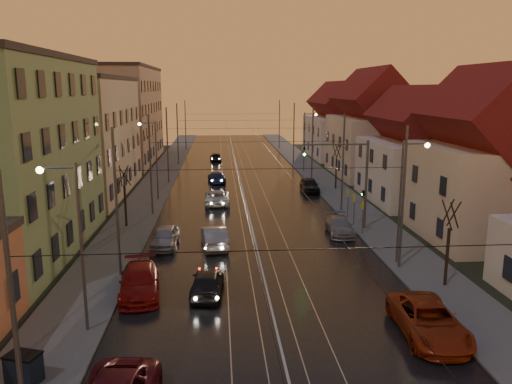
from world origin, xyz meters
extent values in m
plane|color=black|center=(0.00, 0.00, 0.00)|extent=(160.00, 160.00, 0.00)
cube|color=black|center=(0.00, 40.00, 0.02)|extent=(16.00, 120.00, 0.04)
cube|color=#4C4C4C|center=(-10.00, 40.00, 0.07)|extent=(4.00, 120.00, 0.15)
cube|color=#4C4C4C|center=(10.00, 40.00, 0.07)|extent=(4.00, 120.00, 0.15)
cube|color=gray|center=(-2.20, 40.00, 0.06)|extent=(0.06, 120.00, 0.03)
cube|color=gray|center=(-0.77, 40.00, 0.06)|extent=(0.06, 120.00, 0.03)
cube|color=gray|center=(0.77, 40.00, 0.06)|extent=(0.06, 120.00, 0.03)
cube|color=gray|center=(2.20, 40.00, 0.06)|extent=(0.06, 120.00, 0.03)
cube|color=#BAB290|center=(-17.50, 34.00, 6.00)|extent=(10.00, 20.00, 12.00)
cube|color=#927A5E|center=(-17.50, 58.00, 7.00)|extent=(10.00, 24.00, 14.00)
cube|color=beige|center=(17.00, 15.00, 3.50)|extent=(8.50, 10.00, 7.00)
pyramid|color=#5A1416|center=(17.00, 15.00, 8.90)|extent=(8.67, 10.20, 3.80)
cube|color=silver|center=(17.00, 28.00, 3.00)|extent=(9.00, 12.00, 6.00)
pyramid|color=#5A1416|center=(17.00, 28.00, 7.60)|extent=(9.18, 12.24, 3.20)
cube|color=beige|center=(17.00, 43.00, 3.75)|extent=(9.00, 14.00, 7.50)
pyramid|color=#5A1416|center=(17.00, 43.00, 9.50)|extent=(9.18, 14.28, 4.00)
cube|color=silver|center=(17.00, 61.00, 3.25)|extent=(9.00, 16.00, 6.50)
pyramid|color=#5A1416|center=(17.00, 61.00, 8.25)|extent=(9.18, 16.32, 3.50)
cylinder|color=#595B60|center=(-8.60, -6.00, 4.50)|extent=(0.16, 0.16, 9.00)
cylinder|color=#595B60|center=(-8.60, 9.00, 4.50)|extent=(0.16, 0.16, 9.00)
cylinder|color=#595B60|center=(8.60, 9.00, 4.50)|extent=(0.16, 0.16, 9.00)
cylinder|color=#595B60|center=(-8.60, 24.00, 4.50)|extent=(0.16, 0.16, 9.00)
cylinder|color=#595B60|center=(8.60, 24.00, 4.50)|extent=(0.16, 0.16, 9.00)
cylinder|color=#595B60|center=(-8.60, 39.00, 4.50)|extent=(0.16, 0.16, 9.00)
cylinder|color=#595B60|center=(8.60, 39.00, 4.50)|extent=(0.16, 0.16, 9.00)
cylinder|color=#595B60|center=(-8.60, 54.00, 4.50)|extent=(0.16, 0.16, 9.00)
cylinder|color=#595B60|center=(8.60, 54.00, 4.50)|extent=(0.16, 0.16, 9.00)
cylinder|color=#595B60|center=(-8.60, 72.00, 4.50)|extent=(0.16, 0.16, 9.00)
cylinder|color=#595B60|center=(8.60, 72.00, 4.50)|extent=(0.16, 0.16, 9.00)
cylinder|color=#595B60|center=(-8.80, 2.00, 4.00)|extent=(0.14, 0.14, 8.00)
cylinder|color=#595B60|center=(-9.60, 2.00, 7.80)|extent=(1.60, 0.10, 0.10)
sphere|color=#FFD88C|center=(-10.32, 2.00, 7.70)|extent=(0.32, 0.32, 0.32)
cylinder|color=#595B60|center=(8.80, 10.00, 4.00)|extent=(0.14, 0.14, 8.00)
cylinder|color=#595B60|center=(9.60, 10.00, 7.80)|extent=(1.60, 0.10, 0.10)
sphere|color=#FFD88C|center=(10.32, 10.00, 7.70)|extent=(0.32, 0.32, 0.32)
cylinder|color=#595B60|center=(-8.80, 30.00, 4.00)|extent=(0.14, 0.14, 8.00)
cylinder|color=#595B60|center=(-9.60, 30.00, 7.80)|extent=(1.60, 0.10, 0.10)
sphere|color=#FFD88C|center=(-10.32, 30.00, 7.70)|extent=(0.32, 0.32, 0.32)
cylinder|color=#595B60|center=(8.80, 46.00, 4.00)|extent=(0.14, 0.14, 8.00)
cylinder|color=#595B60|center=(9.60, 46.00, 7.80)|extent=(1.60, 0.10, 0.10)
sphere|color=#FFD88C|center=(10.32, 46.00, 7.70)|extent=(0.32, 0.32, 0.32)
cylinder|color=#595B60|center=(9.00, 18.00, 3.60)|extent=(0.20, 0.20, 7.20)
cylinder|color=#595B60|center=(6.40, 18.00, 6.90)|extent=(5.20, 0.14, 0.14)
imported|color=black|center=(4.00, 18.00, 6.30)|extent=(0.15, 0.18, 0.90)
sphere|color=#19FF3F|center=(4.00, 17.88, 6.15)|extent=(0.20, 0.20, 0.20)
cylinder|color=black|center=(-10.20, 20.00, 1.75)|extent=(0.18, 0.18, 3.50)
cylinder|color=black|center=(-9.97, 20.09, 4.30)|extent=(0.37, 0.92, 1.61)
cylinder|color=black|center=(-10.29, 20.23, 4.30)|extent=(0.91, 0.40, 1.61)
cylinder|color=black|center=(-10.43, 19.91, 4.30)|extent=(0.37, 0.92, 1.61)
cylinder|color=black|center=(-10.07, 19.78, 4.30)|extent=(0.84, 0.54, 1.62)
cylinder|color=black|center=(10.20, 6.00, 1.75)|extent=(0.18, 0.18, 3.50)
cylinder|color=black|center=(10.43, 6.09, 4.30)|extent=(0.37, 0.92, 1.61)
cylinder|color=black|center=(10.11, 6.23, 4.30)|extent=(0.91, 0.40, 1.61)
cylinder|color=black|center=(9.97, 5.91, 4.30)|extent=(0.37, 0.92, 1.61)
cylinder|color=black|center=(10.32, 5.78, 4.30)|extent=(0.84, 0.54, 1.62)
cylinder|color=black|center=(10.40, 34.00, 1.75)|extent=(0.18, 0.18, 3.50)
cylinder|color=black|center=(10.63, 34.09, 4.30)|extent=(0.37, 0.92, 1.61)
cylinder|color=black|center=(10.31, 34.23, 4.30)|extent=(0.91, 0.40, 1.61)
cylinder|color=black|center=(10.17, 33.91, 4.30)|extent=(0.37, 0.92, 1.61)
cylinder|color=black|center=(10.53, 33.78, 4.30)|extent=(0.84, 0.54, 1.62)
imported|color=black|center=(-3.33, 5.98, 0.72)|extent=(2.00, 4.32, 1.43)
imported|color=#95959A|center=(-3.00, 14.34, 0.77)|extent=(2.15, 4.85, 1.55)
imported|color=#B1B1B1|center=(-2.82, 27.79, 0.71)|extent=(2.40, 5.13, 1.42)
imported|color=#19284D|center=(-2.88, 39.12, 0.67)|extent=(2.37, 4.79, 1.34)
imported|color=black|center=(-3.09, 56.95, 0.68)|extent=(1.93, 4.10, 1.36)
imported|color=maroon|center=(-7.04, 6.23, 0.75)|extent=(2.73, 5.42, 1.51)
imported|color=#A09FA5|center=(-6.53, 14.65, 0.74)|extent=(1.98, 4.42, 1.47)
imported|color=#972B0F|center=(6.86, 0.51, 0.78)|extent=(2.86, 5.74, 1.56)
imported|color=gray|center=(6.71, 16.87, 0.67)|extent=(2.20, 4.71, 1.33)
imported|color=black|center=(7.26, 32.95, 0.77)|extent=(1.96, 4.55, 1.53)
cube|color=black|center=(-10.10, -2.15, 0.70)|extent=(1.39, 1.14, 1.10)
camera|label=1|loc=(-2.56, -19.93, 11.19)|focal=35.00mm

